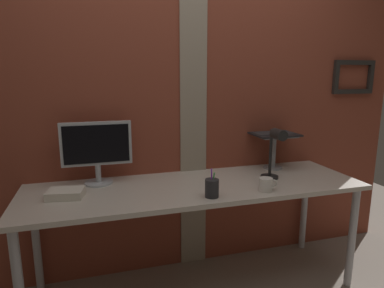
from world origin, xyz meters
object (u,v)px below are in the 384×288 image
(monitor, at_px, (97,147))
(desk_lamp, at_px, (275,149))
(laptop, at_px, (270,125))
(pen_cup, at_px, (212,188))
(coffee_mug, at_px, (266,185))

(monitor, bearing_deg, desk_lamp, -13.07)
(laptop, xyz_separation_m, pen_cup, (-0.65, -0.51, -0.27))
(monitor, bearing_deg, pen_cup, -34.97)
(monitor, height_order, coffee_mug, monitor)
(monitor, xyz_separation_m, coffee_mug, (0.98, -0.44, -0.20))
(desk_lamp, height_order, pen_cup, desk_lamp)
(monitor, bearing_deg, coffee_mug, -24.16)
(desk_lamp, xyz_separation_m, pen_cup, (-0.50, -0.18, -0.17))
(pen_cup, distance_m, coffee_mug, 0.35)
(desk_lamp, relative_size, pen_cup, 2.10)
(monitor, distance_m, coffee_mug, 1.09)
(laptop, bearing_deg, coffee_mug, -120.36)
(desk_lamp, bearing_deg, pen_cup, -160.79)
(laptop, distance_m, coffee_mug, 0.66)
(pen_cup, bearing_deg, coffee_mug, -0.04)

